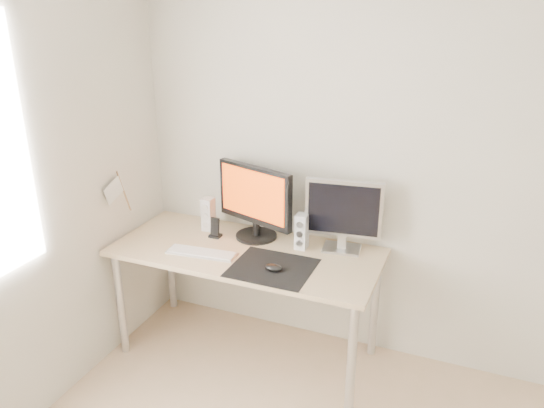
% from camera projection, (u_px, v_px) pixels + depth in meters
% --- Properties ---
extents(wall_back, '(3.50, 0.00, 3.50)m').
position_uv_depth(wall_back, '(423.00, 167.00, 2.97)').
color(wall_back, silver).
rests_on(wall_back, ground).
extents(mousepad, '(0.45, 0.40, 0.00)m').
position_uv_depth(mousepad, '(272.00, 268.00, 2.95)').
color(mousepad, black).
rests_on(mousepad, desk).
extents(mouse, '(0.10, 0.06, 0.04)m').
position_uv_depth(mouse, '(274.00, 268.00, 2.91)').
color(mouse, black).
rests_on(mouse, mousepad).
extents(desk, '(1.60, 0.70, 0.73)m').
position_uv_depth(desk, '(246.00, 261.00, 3.20)').
color(desk, '#D1B587').
rests_on(desk, ground).
extents(main_monitor, '(0.54, 0.33, 0.47)m').
position_uv_depth(main_monitor, '(255.00, 200.00, 3.24)').
color(main_monitor, black).
rests_on(main_monitor, desk).
extents(second_monitor, '(0.45, 0.19, 0.43)m').
position_uv_depth(second_monitor, '(344.00, 212.00, 3.08)').
color(second_monitor, silver).
rests_on(second_monitor, desk).
extents(speaker_left, '(0.07, 0.08, 0.22)m').
position_uv_depth(speaker_left, '(208.00, 214.00, 3.40)').
color(speaker_left, silver).
rests_on(speaker_left, desk).
extents(speaker_right, '(0.07, 0.08, 0.22)m').
position_uv_depth(speaker_right, '(302.00, 231.00, 3.15)').
color(speaker_right, white).
rests_on(speaker_right, desk).
extents(keyboard, '(0.43, 0.16, 0.02)m').
position_uv_depth(keyboard, '(202.00, 253.00, 3.11)').
color(keyboard, '#ACACAF').
rests_on(keyboard, desk).
extents(phone_dock, '(0.07, 0.06, 0.13)m').
position_uv_depth(phone_dock, '(215.00, 231.00, 3.33)').
color(phone_dock, black).
rests_on(phone_dock, desk).
extents(pennant, '(0.01, 0.23, 0.29)m').
position_uv_depth(pennant, '(117.00, 190.00, 3.21)').
color(pennant, '#A57F54').
rests_on(pennant, wall_left).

